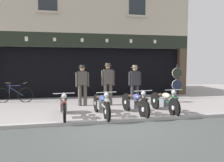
% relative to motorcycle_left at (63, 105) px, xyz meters
% --- Properties ---
extents(ground, '(22.50, 22.00, 0.18)m').
position_rel_motorcycle_left_xyz_m(ground, '(1.53, -1.90, -0.46)').
color(ground, gray).
extents(shop_facade, '(10.80, 4.42, 6.81)m').
position_rel_motorcycle_left_xyz_m(shop_facade, '(1.53, 6.06, 1.38)').
color(shop_facade, black).
rests_on(shop_facade, ground).
extents(motorcycle_left, '(0.62, 2.08, 0.91)m').
position_rel_motorcycle_left_xyz_m(motorcycle_left, '(0.00, 0.00, 0.00)').
color(motorcycle_left, black).
rests_on(motorcycle_left, ground).
extents(motorcycle_center_left, '(0.62, 2.09, 0.91)m').
position_rel_motorcycle_left_xyz_m(motorcycle_center_left, '(1.23, -0.06, 0.00)').
color(motorcycle_center_left, black).
rests_on(motorcycle_center_left, ground).
extents(motorcycle_center, '(0.62, 1.98, 0.92)m').
position_rel_motorcycle_left_xyz_m(motorcycle_center, '(2.39, -0.06, 0.01)').
color(motorcycle_center, black).
rests_on(motorcycle_center, ground).
extents(motorcycle_center_right, '(0.62, 2.03, 0.92)m').
position_rel_motorcycle_left_xyz_m(motorcycle_center_right, '(3.51, 0.01, 0.01)').
color(motorcycle_center_right, black).
rests_on(motorcycle_center_right, ground).
extents(salesman_left, '(0.56, 0.33, 1.70)m').
position_rel_motorcycle_left_xyz_m(salesman_left, '(0.74, 1.94, 0.53)').
color(salesman_left, '#47423D').
rests_on(salesman_left, ground).
extents(shopkeeper_center, '(0.56, 0.33, 1.78)m').
position_rel_motorcycle_left_xyz_m(shopkeeper_center, '(1.80, 1.81, 0.57)').
color(shopkeeper_center, '#47423D').
rests_on(shopkeeper_center, ground).
extents(salesman_right, '(0.56, 0.34, 1.70)m').
position_rel_motorcycle_left_xyz_m(salesman_right, '(3.05, 2.04, 0.52)').
color(salesman_right, '#2D2D33').
rests_on(salesman_right, ground).
extents(tyre_sign_pole, '(0.53, 0.06, 1.71)m').
position_rel_motorcycle_left_xyz_m(tyre_sign_pole, '(5.48, 2.76, 0.55)').
color(tyre_sign_pole, '#232328').
rests_on(tyre_sign_pole, ground).
extents(advert_board_near, '(0.67, 0.03, 1.07)m').
position_rel_motorcycle_left_xyz_m(advert_board_near, '(0.20, 4.48, 1.25)').
color(advert_board_near, silver).
extents(advert_board_far, '(0.76, 0.03, 1.03)m').
position_rel_motorcycle_left_xyz_m(advert_board_far, '(-1.08, 4.48, 1.16)').
color(advert_board_far, beige).
extents(leaning_bicycle, '(1.70, 0.50, 0.93)m').
position_rel_motorcycle_left_xyz_m(leaning_bicycle, '(-2.27, 3.34, -0.06)').
color(leaning_bicycle, black).
rests_on(leaning_bicycle, ground).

